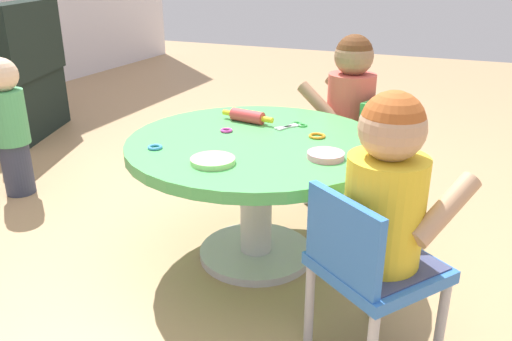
% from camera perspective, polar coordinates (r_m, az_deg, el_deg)
% --- Properties ---
extents(ground_plane, '(10.00, 10.00, 0.00)m').
position_cam_1_polar(ground_plane, '(2.08, 0.00, -9.26)').
color(ground_plane, tan).
extents(craft_table, '(0.93, 0.93, 0.48)m').
position_cam_1_polar(craft_table, '(1.92, 0.00, 0.36)').
color(craft_table, silver).
rests_on(craft_table, ground).
extents(child_chair_left, '(0.42, 0.42, 0.54)m').
position_cam_1_polar(child_chair_left, '(1.47, 12.23, -10.38)').
color(child_chair_left, '#B7B7BC').
rests_on(child_chair_left, ground).
extents(seated_child_left, '(0.44, 0.42, 0.51)m').
position_cam_1_polar(seated_child_left, '(1.39, 14.18, -1.93)').
color(seated_child_left, '#3F4772').
rests_on(seated_child_left, ground).
extents(child_chair_right, '(0.38, 0.38, 0.54)m').
position_cam_1_polar(child_chair_right, '(2.42, 10.72, 2.91)').
color(child_chair_right, '#B7B7BC').
rests_on(child_chair_right, ground).
extents(seated_child_right, '(0.36, 0.41, 0.51)m').
position_cam_1_polar(seated_child_right, '(2.38, 10.27, 8.29)').
color(seated_child_right, '#3F4772').
rests_on(seated_child_right, ground).
extents(toddler_standing, '(0.17, 0.17, 0.67)m').
position_cam_1_polar(toddler_standing, '(2.76, -25.36, 4.68)').
color(toddler_standing, '#33384C').
rests_on(toddler_standing, ground).
extents(rolling_pin, '(0.07, 0.23, 0.05)m').
position_cam_1_polar(rolling_pin, '(2.08, -0.94, 5.96)').
color(rolling_pin, '#D83F3F').
rests_on(rolling_pin, craft_table).
extents(craft_scissors, '(0.14, 0.12, 0.01)m').
position_cam_1_polar(craft_scissors, '(2.04, 4.21, 4.93)').
color(craft_scissors, silver).
rests_on(craft_scissors, craft_table).
extents(playdough_blob_0, '(0.12, 0.12, 0.02)m').
position_cam_1_polar(playdough_blob_0, '(1.71, 7.62, 1.65)').
color(playdough_blob_0, pink).
rests_on(playdough_blob_0, craft_table).
extents(playdough_blob_1, '(0.14, 0.14, 0.02)m').
position_cam_1_polar(playdough_blob_1, '(1.66, -4.75, 1.08)').
color(playdough_blob_1, '#B2E58C').
rests_on(playdough_blob_1, craft_table).
extents(cookie_cutter_0, '(0.06, 0.06, 0.01)m').
position_cam_1_polar(cookie_cutter_0, '(1.91, 6.69, 3.77)').
color(cookie_cutter_0, orange).
rests_on(cookie_cutter_0, craft_table).
extents(cookie_cutter_1, '(0.05, 0.05, 0.01)m').
position_cam_1_polar(cookie_cutter_1, '(1.97, -3.25, 4.40)').
color(cookie_cutter_1, '#D83FA5').
rests_on(cookie_cutter_1, craft_table).
extents(cookie_cutter_2, '(0.05, 0.05, 0.01)m').
position_cam_1_polar(cookie_cutter_2, '(1.82, -10.98, 2.52)').
color(cookie_cutter_2, '#3F99D8').
rests_on(cookie_cutter_2, craft_table).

